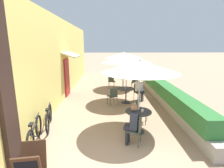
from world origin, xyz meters
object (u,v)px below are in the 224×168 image
Objects in this scene: patio_umbrella_near at (140,67)px; cafe_chair_mid_right at (113,95)px; patio_umbrella_far at (123,55)px; cafe_chair_mid_left at (138,91)px; coffee_cup_far at (123,77)px; seated_patron_near_left at (133,122)px; menu_board at (32,167)px; coffee_cup_near at (142,111)px; patio_table_far at (123,80)px; cafe_chair_far_right at (135,81)px; cafe_chair_near_right at (140,109)px; cafe_chair_far_left at (111,81)px; patio_table_mid at (126,92)px; cafe_chair_near_left at (136,128)px; bicycle_leaning at (35,133)px; seated_patron_mid_left at (139,88)px; bicycle_second at (49,118)px; patio_umbrella_mid at (127,59)px.

cafe_chair_mid_right is (-0.77, 2.65, -1.70)m from patio_umbrella_near.
cafe_chair_mid_left is at bearing -77.37° from patio_umbrella_far.
patio_umbrella_far is 27.10× the size of coffee_cup_far.
seated_patron_near_left is at bearing -92.63° from patio_umbrella_far.
menu_board is at bearing -139.80° from patio_umbrella_near.
patio_table_far is (-0.10, 6.02, -0.22)m from coffee_cup_near.
cafe_chair_near_right is at bearing 98.08° from cafe_chair_far_right.
patio_umbrella_far is at bearing 5.65° from cafe_chair_far_right.
cafe_chair_far_left is at bearing 170.92° from patio_umbrella_far.
patio_table_mid is at bearing -92.10° from patio_table_far.
seated_patron_near_left reaches higher than patio_table_far.
cafe_chair_near_left is 9.67× the size of coffee_cup_far.
coffee_cup_far is at bearing 55.54° from bicycle_leaning.
seated_patron_near_left is 6.63m from cafe_chair_far_right.
patio_umbrella_far reaches higher than cafe_chair_mid_right.
cafe_chair_near_right is 1.01× the size of patio_table_far.
cafe_chair_near_right is 2.60m from seated_patron_mid_left.
cafe_chair_near_right is 1.00× the size of cafe_chair_far_left.
cafe_chair_near_right is at bearing 13.79° from bicycle_leaning.
cafe_chair_mid_right is 3.54m from cafe_chair_far_right.
coffee_cup_far is at bearing 48.43° from bicycle_second.
seated_patron_near_left is 6.81m from coffee_cup_far.
bicycle_leaning is at bearing 73.61° from cafe_chair_far_right.
cafe_chair_mid_left is (0.77, 4.17, 0.00)m from cafe_chair_near_left.
cafe_chair_near_right is 9.67× the size of coffee_cup_near.
cafe_chair_near_right is 1.02× the size of menu_board.
cafe_chair_mid_left is 9.67× the size of coffee_cup_far.
patio_table_far is (0.20, 6.70, 0.05)m from cafe_chair_near_left.
cafe_chair_mid_left is 0.52× the size of bicycle_second.
patio_umbrella_far is at bearing 64.63° from menu_board.
coffee_cup_near is 3.11m from patio_table_mid.
cafe_chair_far_right reaches higher than coffee_cup_far.
coffee_cup_near reaches higher than patio_table_mid.
cafe_chair_mid_right is at bearing -103.34° from patio_umbrella_far.
patio_umbrella_mid is (0.00, 0.00, 1.65)m from patio_table_mid.
patio_table_mid is 1.65m from patio_umbrella_mid.
seated_patron_mid_left is 0.74× the size of bicycle_leaning.
patio_table_far is 1.65m from patio_umbrella_far.
patio_umbrella_mid reaches higher than coffee_cup_near.
bicycle_leaning is at bearing -129.47° from patio_table_mid.
cafe_chair_mid_left is (0.39, 2.66, 0.00)m from cafe_chair_near_right.
coffee_cup_near is 3.47m from menu_board.
patio_table_far is at bearing 52.79° from cafe_chair_mid_right.
patio_umbrella_mid reaches higher than seated_patron_mid_left.
cafe_chair_mid_left is 2.74m from coffee_cup_far.
patio_table_far is 0.99× the size of cafe_chair_far_left.
coffee_cup_far is at bearing 53.33° from cafe_chair_mid_right.
bicycle_leaning is 1.01× the size of bicycle_second.
seated_patron_mid_left reaches higher than cafe_chair_near_left.
coffee_cup_near is at bearing -89.02° from patio_umbrella_far.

